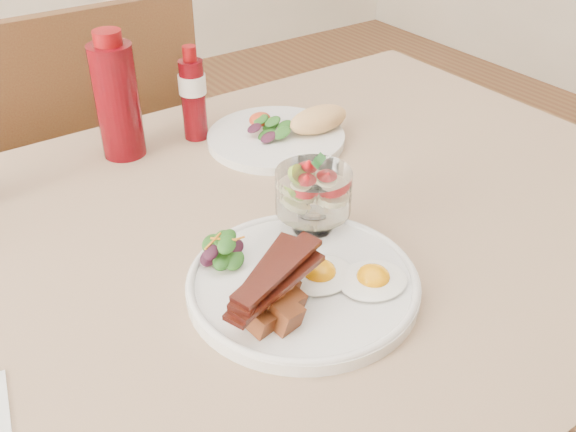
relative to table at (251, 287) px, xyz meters
name	(u,v)px	position (x,y,z in m)	size (l,w,h in m)	color
table	(251,287)	(0.00, 0.00, 0.00)	(1.33, 0.88, 0.75)	brown
chair_far	(97,178)	(0.00, 0.66, -0.14)	(0.42, 0.42, 0.93)	brown
main_plate	(303,284)	(-0.01, -0.13, 0.10)	(0.28, 0.28, 0.02)	white
fried_eggs	(346,276)	(0.04, -0.16, 0.11)	(0.14, 0.13, 0.02)	white
bacon_potato_pile	(274,292)	(-0.07, -0.16, 0.13)	(0.14, 0.09, 0.06)	brown
side_salad	(224,251)	(-0.07, -0.05, 0.12)	(0.06, 0.06, 0.03)	#1C4612
fruit_cup	(313,192)	(0.07, -0.05, 0.16)	(0.10, 0.10, 0.10)	white
second_plate	(286,132)	(0.20, 0.20, 0.10)	(0.24, 0.23, 0.06)	white
ketchup_bottle	(117,99)	(-0.04, 0.32, 0.19)	(0.07, 0.07, 0.21)	#52040A
hot_sauce_bottle	(193,95)	(0.08, 0.30, 0.17)	(0.05, 0.05, 0.16)	#52040A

